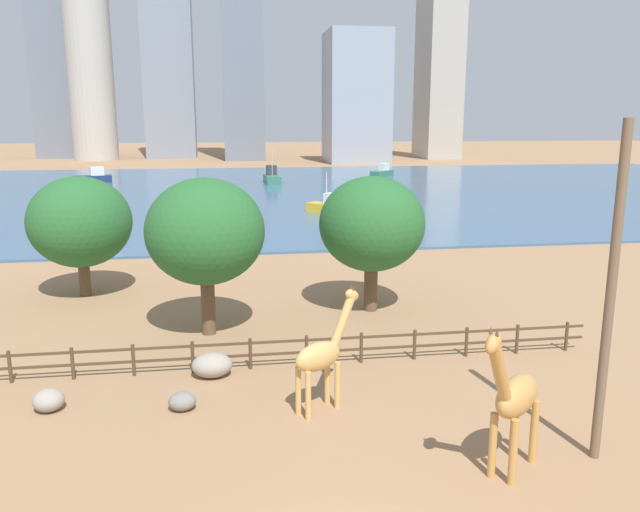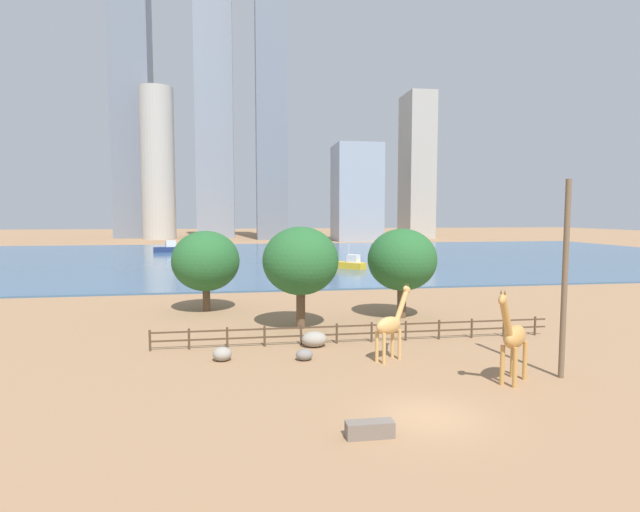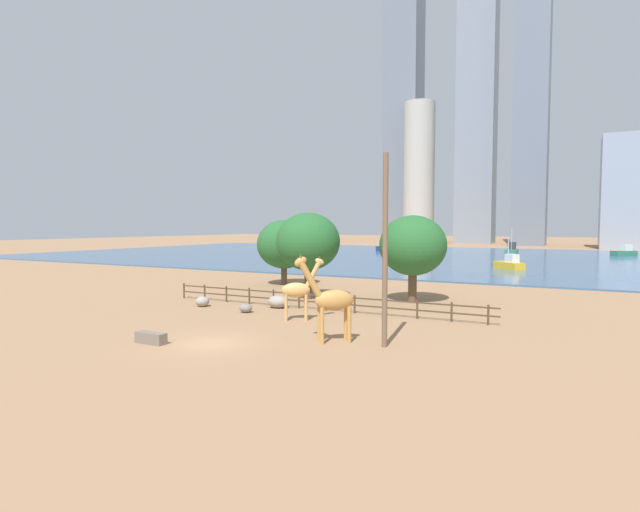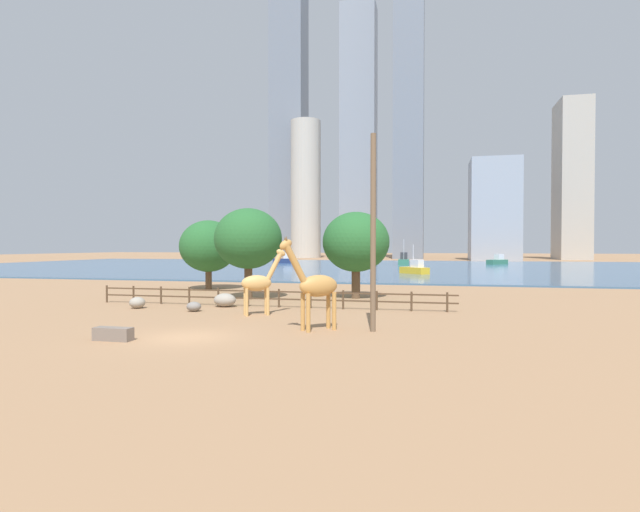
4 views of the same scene
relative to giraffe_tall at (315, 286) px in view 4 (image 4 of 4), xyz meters
name	(u,v)px [view 4 (image 4 of 4)]	position (x,y,z in m)	size (l,w,h in m)	color
ground_plane	(377,267)	(-5.55, 76.79, -2.30)	(400.00, 400.00, 0.00)	#9E7551
harbor_water	(375,267)	(-5.55, 73.79, -2.20)	(180.00, 86.00, 0.20)	#3D6084
giraffe_tall	(315,286)	(0.00, 0.00, 0.00)	(2.89, 2.68, 4.83)	#C18C47
giraffe_companion	(259,283)	(-4.74, 4.72, -0.27)	(2.73, 1.99, 4.28)	tan
utility_pole	(373,233)	(2.91, 0.40, 2.70)	(0.28, 0.28, 9.99)	brown
boulder_near_fence	(194,307)	(-9.56, 5.44, -1.97)	(0.97, 0.86, 0.64)	gray
boulder_by_pole	(137,303)	(-14.16, 6.07, -1.90)	(1.07, 1.05, 0.79)	gray
boulder_small	(225,300)	(-8.58, 8.22, -1.82)	(1.59, 1.28, 0.96)	gray
feeding_trough	(113,334)	(-8.40, -4.68, -2.00)	(1.80, 0.60, 0.60)	#72665B
enclosure_fence	(266,296)	(-5.69, 8.79, -1.53)	(26.12, 0.14, 1.30)	#4C3826
tree_left_large	(356,242)	(-0.37, 15.93, 2.34)	(5.50, 5.50, 7.14)	brown
tree_center_broad	(248,239)	(-8.81, 13.42, 2.60)	(5.47, 5.47, 7.39)	brown
tree_right_tall	(208,246)	(-16.01, 21.17, 2.00)	(5.71, 5.71, 6.88)	brown
boat_ferry	(415,269)	(3.13, 50.31, -1.37)	(4.57, 4.69, 4.33)	gold
boat_sailboat	(286,260)	(-28.51, 88.64, -1.26)	(5.96, 3.45, 2.48)	navy
boat_tug	(498,261)	(19.73, 92.72, -1.32)	(4.99, 5.06, 2.30)	#337259
boat_barge	(404,261)	(-0.47, 83.81, -1.16)	(2.47, 6.29, 5.58)	#337259
skyline_tower_needle	(494,210)	(23.40, 133.26, 12.78)	(14.13, 15.13, 30.15)	#939EAD
skyline_block_central	(572,181)	(48.25, 147.13, 22.68)	(9.08, 14.46, 49.96)	#ADA89E
skyline_tower_glass	(289,122)	(-50.15, 164.78, 50.91)	(12.92, 12.16, 106.40)	slate
skyline_block_left	(306,189)	(-40.01, 152.02, 22.68)	(10.97, 10.97, 49.95)	#B7B2A8
skyline_block_right	(409,106)	(-2.67, 146.56, 49.18)	(9.93, 10.63, 102.96)	slate
skyline_tower_short	(359,132)	(-21.57, 158.88, 44.07)	(12.79, 10.41, 92.73)	gray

